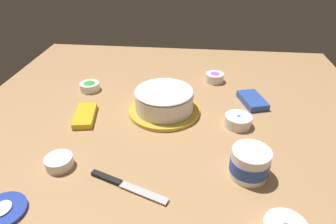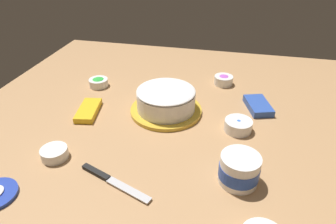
# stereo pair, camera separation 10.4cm
# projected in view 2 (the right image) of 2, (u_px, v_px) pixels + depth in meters

# --- Properties ---
(ground_plane) EXTENTS (1.54, 1.54, 0.00)m
(ground_plane) POSITION_uv_depth(u_px,v_px,m) (169.00, 125.00, 1.04)
(ground_plane) COLOR tan
(frosted_cake) EXTENTS (0.27, 0.27, 0.10)m
(frosted_cake) POSITION_uv_depth(u_px,v_px,m) (166.00, 101.00, 1.09)
(frosted_cake) COLOR gold
(frosted_cake) RESTS_ON ground_plane
(frosting_tub) EXTENTS (0.11, 0.11, 0.09)m
(frosting_tub) POSITION_uv_depth(u_px,v_px,m) (239.00, 169.00, 0.79)
(frosting_tub) COLOR white
(frosting_tub) RESTS_ON ground_plane
(spreading_knife) EXTENTS (0.10, 0.23, 0.01)m
(spreading_knife) POSITION_uv_depth(u_px,v_px,m) (109.00, 179.00, 0.81)
(spreading_knife) COLOR silver
(spreading_knife) RESTS_ON ground_plane
(sprinkle_bowl_rainbow) EXTENTS (0.08, 0.08, 0.04)m
(sprinkle_bowl_rainbow) POSITION_uv_depth(u_px,v_px,m) (224.00, 80.00, 1.29)
(sprinkle_bowl_rainbow) COLOR white
(sprinkle_bowl_rainbow) RESTS_ON ground_plane
(sprinkle_bowl_blue) EXTENTS (0.09, 0.09, 0.04)m
(sprinkle_bowl_blue) POSITION_uv_depth(u_px,v_px,m) (238.00, 125.00, 1.00)
(sprinkle_bowl_blue) COLOR white
(sprinkle_bowl_blue) RESTS_ON ground_plane
(sprinkle_bowl_green) EXTENTS (0.08, 0.08, 0.04)m
(sprinkle_bowl_green) POSITION_uv_depth(u_px,v_px,m) (99.00, 82.00, 1.28)
(sprinkle_bowl_green) COLOR white
(sprinkle_bowl_green) RESTS_ON ground_plane
(sprinkle_bowl_orange) EXTENTS (0.08, 0.08, 0.03)m
(sprinkle_bowl_orange) POSITION_uv_depth(u_px,v_px,m) (54.00, 153.00, 0.88)
(sprinkle_bowl_orange) COLOR white
(sprinkle_bowl_orange) RESTS_ON ground_plane
(candy_box_lower) EXTENTS (0.16, 0.09, 0.02)m
(candy_box_lower) POSITION_uv_depth(u_px,v_px,m) (88.00, 110.00, 1.10)
(candy_box_lower) COLOR yellow
(candy_box_lower) RESTS_ON ground_plane
(candy_box_upper) EXTENTS (0.15, 0.12, 0.03)m
(candy_box_upper) POSITION_uv_depth(u_px,v_px,m) (258.00, 106.00, 1.12)
(candy_box_upper) COLOR #2D51B2
(candy_box_upper) RESTS_ON ground_plane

